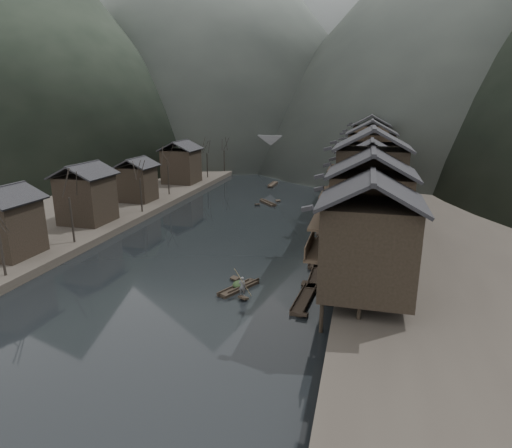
% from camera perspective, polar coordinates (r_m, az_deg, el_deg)
% --- Properties ---
extents(water, '(300.00, 300.00, 0.00)m').
position_cam_1_polar(water, '(46.82, -7.59, -5.71)').
color(water, black).
rests_on(water, ground).
extents(right_bank, '(40.00, 200.00, 1.80)m').
position_cam_1_polar(right_bank, '(83.91, 26.73, 3.02)').
color(right_bank, '#2D2823').
rests_on(right_bank, ground).
extents(left_bank, '(40.00, 200.00, 1.20)m').
position_cam_1_polar(left_bank, '(96.88, -18.19, 5.26)').
color(left_bank, '#2D2823').
rests_on(left_bank, ground).
extents(stilt_houses, '(9.00, 67.60, 14.99)m').
position_cam_1_polar(stilt_houses, '(60.77, 14.94, 7.39)').
color(stilt_houses, black).
rests_on(stilt_houses, ground).
extents(left_houses, '(8.10, 53.20, 8.73)m').
position_cam_1_polar(left_houses, '(71.83, -17.10, 6.00)').
color(left_houses, black).
rests_on(left_houses, left_bank).
extents(bare_trees, '(3.91, 71.20, 7.83)m').
position_cam_1_polar(bare_trees, '(75.31, -12.44, 7.58)').
color(bare_trees, black).
rests_on(bare_trees, left_bank).
extents(moored_sampans, '(2.39, 53.28, 0.47)m').
position_cam_1_polar(moored_sampans, '(61.15, 9.50, -0.41)').
color(moored_sampans, black).
rests_on(moored_sampans, water).
extents(midriver_boats, '(5.36, 22.34, 0.45)m').
position_cam_1_polar(midriver_boats, '(84.38, 1.98, 4.30)').
color(midriver_boats, black).
rests_on(midriver_boats, water).
extents(stone_bridge, '(40.00, 6.00, 9.00)m').
position_cam_1_polar(stone_bridge, '(114.13, 5.99, 9.75)').
color(stone_bridge, '#4C4C4F').
rests_on(stone_bridge, ground).
extents(hills, '(320.00, 380.00, 130.36)m').
position_cam_1_polar(hills, '(214.53, 12.45, 26.47)').
color(hills, black).
rests_on(hills, ground).
extents(hero_sampan, '(3.08, 4.94, 0.44)m').
position_cam_1_polar(hero_sampan, '(41.05, -2.30, -8.47)').
color(hero_sampan, black).
rests_on(hero_sampan, water).
extents(cargo_heap, '(1.12, 1.47, 0.67)m').
position_cam_1_polar(cargo_heap, '(41.03, -2.37, -7.61)').
color(cargo_heap, black).
rests_on(cargo_heap, hero_sampan).
extents(boatman, '(0.68, 0.46, 1.85)m').
position_cam_1_polar(boatman, '(38.97, -1.85, -7.98)').
color(boatman, '#4C4C4E').
rests_on(boatman, hero_sampan).
extents(bamboo_pole, '(1.42, 1.62, 3.57)m').
position_cam_1_polar(bamboo_pole, '(37.91, -1.60, -4.26)').
color(bamboo_pole, '#8C7A51').
rests_on(bamboo_pole, boatman).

